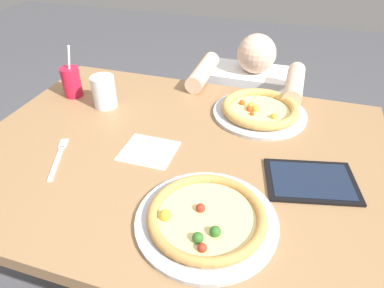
# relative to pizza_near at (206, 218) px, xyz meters

# --- Properties ---
(ground_plane) EXTENTS (8.00, 8.00, 0.00)m
(ground_plane) POSITION_rel_pizza_near_xyz_m (-0.17, 0.25, -0.77)
(ground_plane) COLOR #4C4C51
(dining_table) EXTENTS (1.27, 0.95, 0.75)m
(dining_table) POSITION_rel_pizza_near_xyz_m (-0.17, 0.25, -0.12)
(dining_table) COLOR #936D47
(dining_table) RESTS_ON ground
(pizza_near) EXTENTS (0.34, 0.34, 0.04)m
(pizza_near) POSITION_rel_pizza_near_xyz_m (0.00, 0.00, 0.00)
(pizza_near) COLOR #B7B7BC
(pizza_near) RESTS_ON dining_table
(pizza_far) EXTENTS (0.33, 0.33, 0.04)m
(pizza_far) POSITION_rel_pizza_near_xyz_m (0.05, 0.54, 0.00)
(pizza_far) COLOR #B7B7BC
(pizza_far) RESTS_ON dining_table
(drink_cup_colored) EXTENTS (0.07, 0.07, 0.20)m
(drink_cup_colored) POSITION_rel_pizza_near_xyz_m (-0.67, 0.47, 0.04)
(drink_cup_colored) COLOR red
(drink_cup_colored) RESTS_ON dining_table
(water_cup_clear) EXTENTS (0.08, 0.08, 0.12)m
(water_cup_clear) POSITION_rel_pizza_near_xyz_m (-0.51, 0.43, 0.04)
(water_cup_clear) COLOR silver
(water_cup_clear) RESTS_ON dining_table
(paper_napkin) EXTENTS (0.16, 0.14, 0.00)m
(paper_napkin) POSITION_rel_pizza_near_xyz_m (-0.24, 0.22, -0.02)
(paper_napkin) COLOR white
(paper_napkin) RESTS_ON dining_table
(fork) EXTENTS (0.10, 0.19, 0.00)m
(fork) POSITION_rel_pizza_near_xyz_m (-0.49, 0.11, -0.01)
(fork) COLOR silver
(fork) RESTS_ON dining_table
(tablet) EXTENTS (0.27, 0.22, 0.01)m
(tablet) POSITION_rel_pizza_near_xyz_m (0.23, 0.22, -0.01)
(tablet) COLOR black
(tablet) RESTS_ON dining_table
(diner_seated) EXTENTS (0.44, 0.54, 0.89)m
(diner_seated) POSITION_rel_pizza_near_xyz_m (-0.04, 0.98, -0.38)
(diner_seated) COLOR #333847
(diner_seated) RESTS_ON ground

